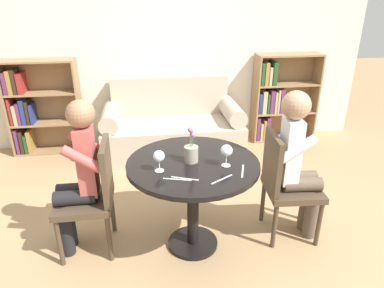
# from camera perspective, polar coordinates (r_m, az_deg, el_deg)

# --- Properties ---
(ground_plane) EXTENTS (16.00, 16.00, 0.00)m
(ground_plane) POSITION_cam_1_polar(r_m,az_deg,el_deg) (2.90, 0.14, -16.32)
(ground_plane) COLOR tan
(back_wall) EXTENTS (5.20, 0.05, 2.70)m
(back_wall) POSITION_cam_1_polar(r_m,az_deg,el_deg) (4.48, -4.11, 17.00)
(back_wall) COLOR silver
(back_wall) RESTS_ON ground_plane
(round_table) EXTENTS (0.97, 0.97, 0.75)m
(round_table) POSITION_cam_1_polar(r_m,az_deg,el_deg) (2.56, 0.16, -5.85)
(round_table) COLOR black
(round_table) RESTS_ON ground_plane
(couch) EXTENTS (1.70, 0.80, 0.92)m
(couch) POSITION_cam_1_polar(r_m,az_deg,el_deg) (4.32, -3.29, 2.52)
(couch) COLOR #B7A893
(couch) RESTS_ON ground_plane
(bookshelf_left) EXTENTS (0.86, 0.28, 1.17)m
(bookshelf_left) POSITION_cam_1_polar(r_m,az_deg,el_deg) (4.67, -24.53, 5.44)
(bookshelf_left) COLOR #93704C
(bookshelf_left) RESTS_ON ground_plane
(bookshelf_right) EXTENTS (0.86, 0.28, 1.17)m
(bookshelf_right) POSITION_cam_1_polar(r_m,az_deg,el_deg) (4.81, 13.89, 7.37)
(bookshelf_right) COLOR #93704C
(bookshelf_right) RESTS_ON ground_plane
(chair_left) EXTENTS (0.42, 0.42, 0.90)m
(chair_left) POSITION_cam_1_polar(r_m,az_deg,el_deg) (2.71, -16.16, -7.84)
(chair_left) COLOR #473828
(chair_left) RESTS_ON ground_plane
(chair_right) EXTENTS (0.45, 0.45, 0.90)m
(chair_right) POSITION_cam_1_polar(r_m,az_deg,el_deg) (2.84, 15.18, -6.08)
(chair_right) COLOR #473828
(chair_right) RESTS_ON ground_plane
(person_left) EXTENTS (0.42, 0.34, 1.22)m
(person_left) POSITION_cam_1_polar(r_m,az_deg,el_deg) (2.65, -18.47, -5.06)
(person_left) COLOR black
(person_left) RESTS_ON ground_plane
(person_right) EXTENTS (0.43, 0.36, 1.24)m
(person_right) POSITION_cam_1_polar(r_m,az_deg,el_deg) (2.79, 17.29, -2.81)
(person_right) COLOR brown
(person_right) RESTS_ON ground_plane
(wine_glass_left) EXTENTS (0.08, 0.08, 0.15)m
(wine_glass_left) POSITION_cam_1_polar(r_m,az_deg,el_deg) (2.33, -5.54, -2.15)
(wine_glass_left) COLOR white
(wine_glass_left) RESTS_ON round_table
(wine_glass_right) EXTENTS (0.08, 0.08, 0.16)m
(wine_glass_right) POSITION_cam_1_polar(r_m,az_deg,el_deg) (2.40, 5.78, -1.21)
(wine_glass_right) COLOR white
(wine_glass_right) RESTS_ON round_table
(flower_vase) EXTENTS (0.10, 0.10, 0.27)m
(flower_vase) POSITION_cam_1_polar(r_m,az_deg,el_deg) (2.46, -0.12, -1.21)
(flower_vase) COLOR #9E9384
(flower_vase) RESTS_ON round_table
(knife_left_setting) EXTENTS (0.07, 0.18, 0.00)m
(knife_left_setting) POSITION_cam_1_polar(r_m,az_deg,el_deg) (2.39, 8.44, -4.47)
(knife_left_setting) COLOR silver
(knife_left_setting) RESTS_ON round_table
(fork_left_setting) EXTENTS (0.19, 0.06, 0.00)m
(fork_left_setting) POSITION_cam_1_polar(r_m,az_deg,el_deg) (2.26, -2.47, -5.91)
(fork_left_setting) COLOR silver
(fork_left_setting) RESTS_ON round_table
(knife_right_setting) EXTENTS (0.17, 0.11, 0.00)m
(knife_right_setting) POSITION_cam_1_polar(r_m,az_deg,el_deg) (2.27, 5.00, -5.88)
(knife_right_setting) COLOR silver
(knife_right_setting) RESTS_ON round_table
(fork_right_setting) EXTENTS (0.18, 0.08, 0.00)m
(fork_right_setting) POSITION_cam_1_polar(r_m,az_deg,el_deg) (2.27, -1.21, -5.77)
(fork_right_setting) COLOR silver
(fork_right_setting) RESTS_ON round_table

